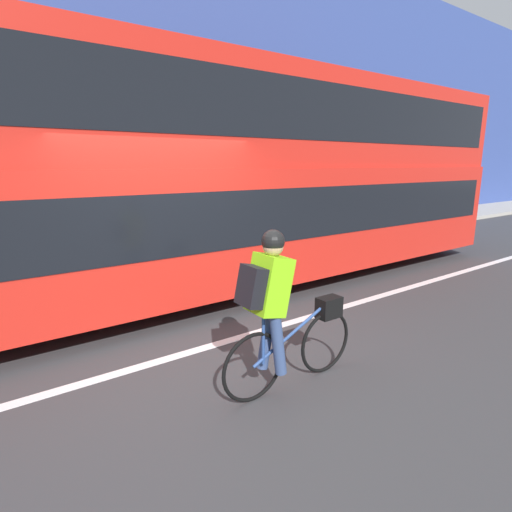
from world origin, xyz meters
name	(u,v)px	position (x,y,z in m)	size (l,w,h in m)	color
ground_plane	(197,353)	(0.00, 0.00, 0.00)	(80.00, 80.00, 0.00)	#38383A
road_center_line	(194,351)	(0.00, 0.08, 0.00)	(50.00, 0.14, 0.01)	silver
sidewalk_curb	(90,263)	(0.00, 5.08, 0.07)	(60.00, 2.43, 0.14)	#A8A399
building_facade	(56,67)	(0.00, 6.45, 4.30)	(60.00, 0.30, 8.60)	#33478C
bus	(248,172)	(2.09, 1.98, 2.04)	(11.60, 2.51, 3.69)	black
cyclist_on_bike	(279,307)	(0.29, -1.17, 0.87)	(1.62, 0.32, 1.62)	black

